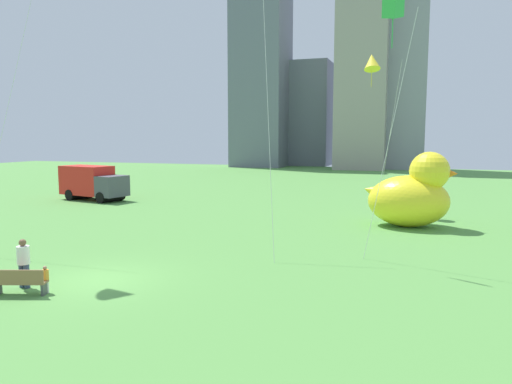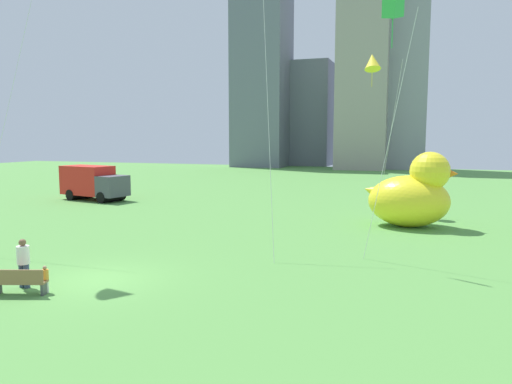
{
  "view_description": "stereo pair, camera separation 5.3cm",
  "coord_description": "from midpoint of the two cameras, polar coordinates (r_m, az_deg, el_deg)",
  "views": [
    {
      "loc": [
        10.94,
        -14.22,
        5.22
      ],
      "look_at": [
        3.98,
        6.22,
        2.72
      ],
      "focal_mm": 33.24,
      "sensor_mm": 36.0,
      "label": 1
    },
    {
      "loc": [
        10.99,
        -14.2,
        5.22
      ],
      "look_at": [
        3.98,
        6.22,
        2.72
      ],
      "focal_mm": 33.24,
      "sensor_mm": 36.0,
      "label": 2
    }
  ],
  "objects": [
    {
      "name": "park_bench",
      "position": [
        17.78,
        -26.51,
        -9.59
      ],
      "size": [
        1.76,
        0.97,
        0.9
      ],
      "color": "olive",
      "rests_on": "ground"
    },
    {
      "name": "kite_yellow",
      "position": [
        34.5,
        13.88,
        14.95
      ],
      "size": [
        2.76,
        2.85,
        11.06
      ],
      "color": "silver",
      "rests_on": "ground"
    },
    {
      "name": "box_truck",
      "position": [
        41.76,
        -18.97,
        1.05
      ],
      "size": [
        6.26,
        3.39,
        2.85
      ],
      "color": "red",
      "rests_on": "ground"
    },
    {
      "name": "giant_inflatable_duck",
      "position": [
        29.1,
        18.32,
        -0.34
      ],
      "size": [
        5.32,
        3.41,
        4.41
      ],
      "color": "yellow",
      "rests_on": "ground"
    },
    {
      "name": "city_skyline",
      "position": [
        85.35,
        8.23,
        14.48
      ],
      "size": [
        32.51,
        18.0,
        39.68
      ],
      "color": "slate",
      "rests_on": "ground"
    },
    {
      "name": "person_child",
      "position": [
        17.7,
        -23.95,
        -9.42
      ],
      "size": [
        0.23,
        0.23,
        0.93
      ],
      "color": "silver",
      "rests_on": "ground"
    },
    {
      "name": "ground_plane",
      "position": [
        18.69,
        -18.21,
        -9.96
      ],
      "size": [
        140.0,
        140.0,
        0.0
      ],
      "primitive_type": "plane",
      "color": "#569444"
    },
    {
      "name": "kite_green",
      "position": [
        20.23,
        16.26,
        20.89
      ],
      "size": [
        1.88,
        1.53,
        11.02
      ],
      "color": "silver",
      "rests_on": "ground"
    },
    {
      "name": "person_adult",
      "position": [
        18.47,
        -26.12,
        -7.45
      ],
      "size": [
        0.42,
        0.42,
        1.73
      ],
      "color": "#38476B",
      "rests_on": "ground"
    }
  ]
}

